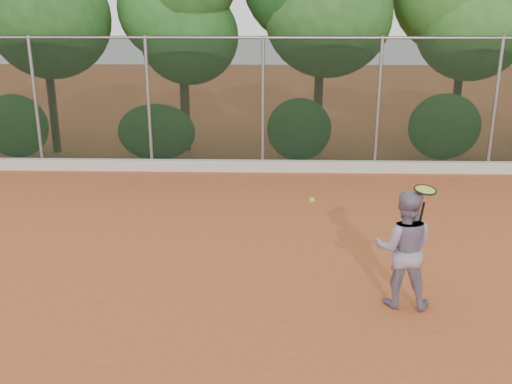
{
  "coord_description": "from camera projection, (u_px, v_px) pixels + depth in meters",
  "views": [
    {
      "loc": [
        0.26,
        -7.87,
        4.04
      ],
      "look_at": [
        0.0,
        1.0,
        1.25
      ],
      "focal_mm": 40.0,
      "sensor_mm": 36.0,
      "label": 1
    }
  ],
  "objects": [
    {
      "name": "ground",
      "position": [
        254.0,
        289.0,
        8.73
      ],
      "size": [
        80.0,
        80.0,
        0.0
      ],
      "primitive_type": "plane",
      "color": "#AB5128",
      "rests_on": "ground"
    },
    {
      "name": "concrete_curb",
      "position": [
        262.0,
        166.0,
        15.18
      ],
      "size": [
        24.0,
        0.2,
        0.3
      ],
      "primitive_type": "cube",
      "color": "beige",
      "rests_on": "ground"
    },
    {
      "name": "tennis_player",
      "position": [
        403.0,
        249.0,
        8.04
      ],
      "size": [
        0.94,
        0.79,
        1.73
      ],
      "primitive_type": "imported",
      "rotation": [
        0.0,
        0.0,
        2.96
      ],
      "color": "gray",
      "rests_on": "ground"
    },
    {
      "name": "chainlink_fence",
      "position": [
        263.0,
        101.0,
        14.84
      ],
      "size": [
        24.09,
        0.09,
        3.5
      ],
      "color": "black",
      "rests_on": "ground"
    },
    {
      "name": "foliage_backdrop",
      "position": [
        245.0,
        0.0,
        15.98
      ],
      "size": [
        23.7,
        3.63,
        7.55
      ],
      "color": "#3B2617",
      "rests_on": "ground"
    },
    {
      "name": "tennis_racket",
      "position": [
        425.0,
        193.0,
        7.74
      ],
      "size": [
        0.42,
        0.42,
        0.55
      ],
      "color": "black",
      "rests_on": "ground"
    },
    {
      "name": "tennis_ball_in_flight",
      "position": [
        312.0,
        200.0,
        7.56
      ],
      "size": [
        0.07,
        0.07,
        0.07
      ],
      "color": "#B5CC2E",
      "rests_on": "ground"
    }
  ]
}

